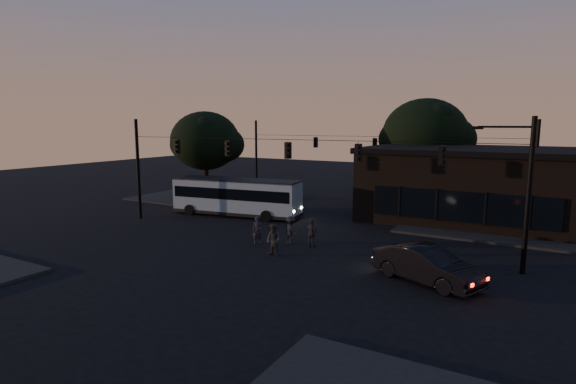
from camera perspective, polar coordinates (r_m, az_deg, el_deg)
The scene contains 14 objects.
ground at distance 24.86m, azimuth -4.62°, elevation -8.07°, with size 120.00×120.00×0.00m, color black.
sidewalk_far_right at distance 34.40m, azimuth 26.63°, elevation -4.13°, with size 14.00×10.00×0.15m, color black.
sidewalk_far_left at distance 44.00m, azimuth -9.43°, elevation -0.71°, with size 14.00×10.00×0.15m, color black.
building at distance 36.16m, azimuth 22.35°, elevation 0.96°, with size 15.40×10.41×5.40m.
tree_behind at distance 42.71m, azimuth 17.00°, elevation 7.00°, with size 7.60×7.60×9.43m.
tree_left at distance 42.69m, azimuth -10.46°, elevation 6.40°, with size 6.40×6.40×8.30m.
signal_rig_near at distance 27.34m, azimuth 0.00°, elevation 3.00°, with size 26.24×0.30×7.50m.
signal_rig_far at distance 41.97m, azimuth 10.92°, elevation 4.48°, with size 26.24×0.30×7.50m.
bus at distance 35.28m, azimuth -6.57°, elevation -0.40°, with size 10.53×3.83×2.90m.
car at distance 21.49m, azimuth 17.20°, elevation -8.82°, with size 1.75×5.03×1.66m, color black.
pedestrian_a at distance 27.05m, azimuth -3.89°, elevation -4.87°, with size 0.60×0.40×1.65m, color black.
pedestrian_b at distance 24.50m, azimuth -1.87°, elevation -6.13°, with size 0.86×0.67×1.78m, color #33302E.
pedestrian_c at distance 26.33m, azimuth 3.03°, elevation -5.26°, with size 0.96×0.40×1.63m, color #272930.
pedestrian_d at distance 26.95m, azimuth 0.34°, elevation -4.87°, with size 1.09×0.62×1.68m, color black.
Camera 1 is at (13.48, -19.64, 7.14)m, focal length 28.00 mm.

